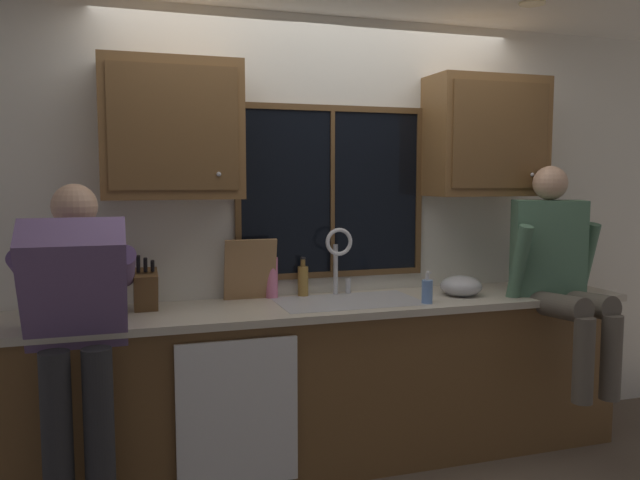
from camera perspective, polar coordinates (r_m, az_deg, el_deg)
The scene contains 23 objects.
back_wall at distance 3.86m, azimuth -0.54°, elevation 0.59°, with size 5.81×0.12×2.55m, color silver.
ceiling_downlight_right at distance 3.83m, azimuth 18.42°, elevation 19.42°, with size 0.14×0.14×0.01m, color #FFEAB2.
window_glass at distance 3.81m, azimuth 1.06°, elevation 4.29°, with size 1.10×0.02×0.95m, color black.
window_frame_top at distance 3.82m, azimuth 1.12°, elevation 11.69°, with size 1.17×0.02×0.04m, color brown.
window_frame_bottom at distance 3.84m, azimuth 1.09°, elevation -3.07°, with size 1.17×0.02×0.04m, color brown.
window_frame_left at distance 3.66m, azimuth -7.36°, elevation 4.19°, with size 0.04×0.02×0.95m, color brown.
window_frame_right at distance 4.02m, azimuth 8.80°, elevation 4.29°, with size 0.04×0.02×0.95m, color brown.
window_mullion_center at distance 3.80m, azimuth 1.12°, elevation 4.28°, with size 0.02×0.02×0.95m, color brown.
lower_cabinet_run at distance 3.70m, azimuth 1.13°, elevation -12.85°, with size 3.41×0.58×0.88m, color brown.
countertop at distance 3.57m, azimuth 1.25°, elevation -5.92°, with size 3.47×0.62×0.04m, color beige.
dishwasher_front at distance 3.26m, azimuth -7.33°, elevation -15.16°, with size 0.60×0.02×0.74m, color white.
upper_cabinet_left at distance 3.46m, azimuth -13.12°, elevation 9.55°, with size 0.72×0.36×0.72m.
upper_cabinet_right at distance 4.08m, azimuth 14.58°, elevation 8.91°, with size 0.72×0.36×0.72m.
sink at distance 3.62m, azimuth 2.54°, elevation -7.01°, with size 0.80×0.46×0.21m.
faucet at distance 3.73m, azimuth 1.71°, elevation -1.15°, with size 0.18×0.09×0.40m.
person_standing at distance 3.06m, azimuth -20.95°, elevation -6.92°, with size 0.53×0.68×1.58m.
person_sitting_on_counter at distance 3.92m, azimuth 20.54°, elevation -2.21°, with size 0.54×0.66×1.26m.
knife_block at distance 3.44m, azimuth -15.30°, elevation -4.37°, with size 0.12×0.18×0.32m.
cutting_board at distance 3.64m, azimuth -6.25°, elevation -2.64°, with size 0.29×0.02×0.35m, color #997047.
mixing_bowl at distance 3.86m, azimuth 12.48°, elevation -4.04°, with size 0.24×0.24×0.12m, color #B7B7BC.
soap_dispenser at distance 3.58m, azimuth 9.55°, elevation -4.50°, with size 0.06×0.07×0.18m.
bottle_green_glass at distance 3.69m, azimuth -4.33°, elevation -3.24°, with size 0.07×0.07×0.30m.
bottle_tall_clear at distance 3.74m, azimuth -1.53°, elevation -3.60°, with size 0.06×0.06×0.23m.
Camera 1 is at (-1.14, -3.61, 1.61)m, focal length 35.83 mm.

